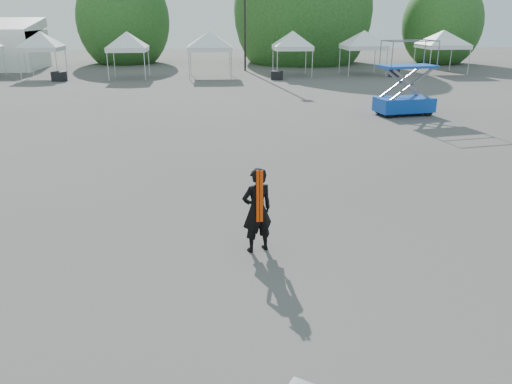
{
  "coord_description": "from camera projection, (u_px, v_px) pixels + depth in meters",
  "views": [
    {
      "loc": [
        0.09,
        -10.87,
        4.52
      ],
      "look_at": [
        0.89,
        -1.93,
        1.3
      ],
      "focal_mm": 35.0,
      "sensor_mm": 36.0,
      "label": 1
    }
  ],
  "objects": [
    {
      "name": "ground",
      "position": [
        211.0,
        218.0,
        11.71
      ],
      "size": [
        120.0,
        120.0,
        0.0
      ],
      "primitive_type": "plane",
      "color": "#474442",
      "rests_on": "ground"
    },
    {
      "name": "light_pole_east",
      "position": [
        245.0,
        1.0,
        40.11
      ],
      "size": [
        0.6,
        0.25,
        9.8
      ],
      "color": "black",
      "rests_on": "ground"
    },
    {
      "name": "tree_mid_w",
      "position": [
        123.0,
        20.0,
        47.23
      ],
      "size": [
        4.16,
        4.16,
        6.33
      ],
      "color": "#382314",
      "rests_on": "ground"
    },
    {
      "name": "tree_mid_e",
      "position": [
        303.0,
        10.0,
        47.4
      ],
      "size": [
        5.12,
        5.12,
        7.79
      ],
      "color": "#382314",
      "rests_on": "ground"
    },
    {
      "name": "tree_far_e",
      "position": [
        442.0,
        24.0,
        47.03
      ],
      "size": [
        3.84,
        3.84,
        5.84
      ],
      "color": "#382314",
      "rests_on": "ground"
    },
    {
      "name": "tent_c",
      "position": [
        40.0,
        35.0,
        36.51
      ],
      "size": [
        3.95,
        3.95,
        3.88
      ],
      "color": "silver",
      "rests_on": "ground"
    },
    {
      "name": "tent_d",
      "position": [
        127.0,
        35.0,
        35.91
      ],
      "size": [
        3.93,
        3.93,
        3.88
      ],
      "color": "silver",
      "rests_on": "ground"
    },
    {
      "name": "tent_e",
      "position": [
        209.0,
        35.0,
        36.63
      ],
      "size": [
        4.59,
        4.59,
        3.88
      ],
      "color": "silver",
      "rests_on": "ground"
    },
    {
      "name": "tent_f",
      "position": [
        293.0,
        34.0,
        37.35
      ],
      "size": [
        3.98,
        3.98,
        3.88
      ],
      "color": "silver",
      "rests_on": "ground"
    },
    {
      "name": "tent_g",
      "position": [
        364.0,
        34.0,
        38.11
      ],
      "size": [
        4.37,
        4.37,
        3.88
      ],
      "color": "silver",
      "rests_on": "ground"
    },
    {
      "name": "tent_h",
      "position": [
        444.0,
        33.0,
        39.21
      ],
      "size": [
        4.71,
        4.71,
        3.88
      ],
      "color": "silver",
      "rests_on": "ground"
    },
    {
      "name": "man",
      "position": [
        257.0,
        210.0,
        9.81
      ],
      "size": [
        0.74,
        0.61,
        1.75
      ],
      "rotation": [
        0.0,
        0.0,
        3.5
      ],
      "color": "black",
      "rests_on": "ground"
    },
    {
      "name": "scissor_lift",
      "position": [
        407.0,
        78.0,
        23.04
      ],
      "size": [
        2.81,
        1.73,
        3.39
      ],
      "rotation": [
        0.0,
        0.0,
        0.17
      ],
      "color": "#0C2C9D",
      "rests_on": "ground"
    },
    {
      "name": "crate_west",
      "position": [
        59.0,
        76.0,
        35.3
      ],
      "size": [
        1.06,
        0.96,
        0.67
      ],
      "primitive_type": "cube",
      "rotation": [
        0.0,
        0.0,
        -0.42
      ],
      "color": "black",
      "rests_on": "ground"
    },
    {
      "name": "crate_mid",
      "position": [
        277.0,
        75.0,
        36.16
      ],
      "size": [
        0.93,
        0.81,
        0.61
      ],
      "primitive_type": "cube",
      "rotation": [
        0.0,
        0.0,
        -0.29
      ],
      "color": "black",
      "rests_on": "ground"
    },
    {
      "name": "crate_east",
      "position": [
        394.0,
        73.0,
        37.88
      ],
      "size": [
        0.92,
        0.8,
        0.6
      ],
      "primitive_type": "cube",
      "rotation": [
        0.0,
        0.0,
        -0.3
      ],
      "color": "black",
      "rests_on": "ground"
    }
  ]
}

